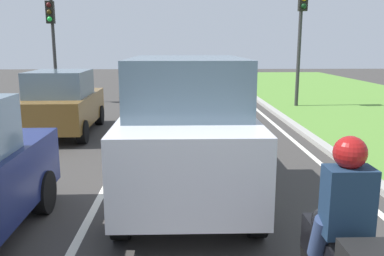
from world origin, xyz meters
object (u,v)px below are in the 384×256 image
Objects in this scene: rider_person at (346,199)px; traffic_light_near_right at (301,23)px; car_hatchback_far at (63,103)px; traffic_light_overhead_left at (52,31)px; car_suv_ahead at (187,127)px.

rider_person is 13.34m from traffic_light_near_right.
car_hatchback_far is 0.82× the size of traffic_light_overhead_left.
rider_person is 0.24× the size of traffic_light_near_right.
car_hatchback_far is at bearing -149.60° from traffic_light_near_right.
traffic_light_near_right is at bearing 75.90° from rider_person.
traffic_light_near_right reaches higher than rider_person.
car_suv_ahead is 3.87× the size of rider_person.
car_suv_ahead is 10.77m from traffic_light_near_right.
car_hatchback_far is 6.96m from traffic_light_overhead_left.
traffic_light_overhead_left is at bearing 170.78° from traffic_light_near_right.
car_suv_ahead is 3.50m from rider_person.
car_hatchback_far is at bearing 124.53° from car_suv_ahead.
traffic_light_overhead_left is at bearing 115.37° from rider_person.
traffic_light_near_right is (3.27, 12.76, 2.09)m from rider_person.
traffic_light_overhead_left is (-2.07, 6.28, 2.16)m from car_hatchback_far.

